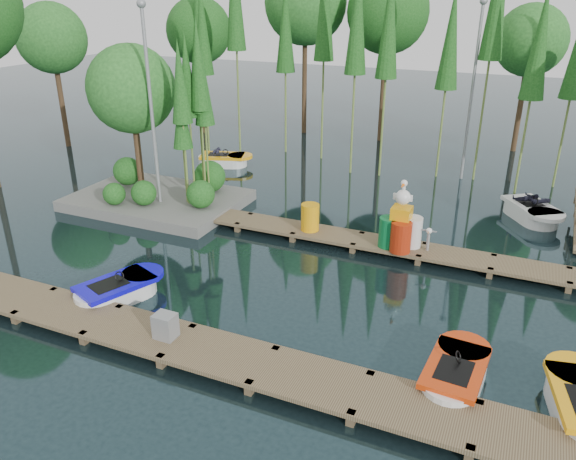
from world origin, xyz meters
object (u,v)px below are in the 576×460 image
at_px(boat_red, 455,375).
at_px(yellow_barrel, 310,217).
at_px(utility_cabinet, 165,326).
at_px(boat_blue, 118,291).
at_px(boat_yellow_far, 224,160).
at_px(island, 148,119).
at_px(drum_cluster, 401,229).

distance_m(boat_red, yellow_barrel, 7.90).
bearing_deg(yellow_barrel, boat_red, -45.74).
height_order(boat_red, utility_cabinet, utility_cabinet).
height_order(boat_blue, boat_yellow_far, boat_yellow_far).
height_order(boat_blue, boat_red, boat_blue).
height_order(island, boat_blue, island).
bearing_deg(boat_yellow_far, island, -88.26).
bearing_deg(boat_red, yellow_barrel, 138.15).
xyz_separation_m(boat_blue, boat_red, (8.64, 0.03, -0.00)).
xyz_separation_m(utility_cabinet, drum_cluster, (3.67, 6.84, 0.34)).
distance_m(boat_red, utility_cabinet, 6.33).
bearing_deg(boat_red, utility_cabinet, -163.75).
height_order(boat_blue, yellow_barrel, yellow_barrel).
height_order(utility_cabinet, yellow_barrel, yellow_barrel).
xyz_separation_m(boat_red, yellow_barrel, (-5.50, 5.65, 0.50)).
bearing_deg(utility_cabinet, island, 127.66).
relative_size(island, boat_red, 2.68).
xyz_separation_m(boat_blue, utility_cabinet, (2.46, -1.32, 0.35)).
xyz_separation_m(boat_yellow_far, drum_cluster, (9.69, -6.15, 0.66)).
relative_size(boat_blue, boat_red, 1.08).
bearing_deg(island, yellow_barrel, -6.74).
bearing_deg(island, drum_cluster, -5.59).
bearing_deg(boat_blue, yellow_barrel, 82.37).
bearing_deg(drum_cluster, boat_yellow_far, 147.63).
distance_m(island, drum_cluster, 9.99).
distance_m(island, yellow_barrel, 7.16).
bearing_deg(boat_blue, boat_yellow_far, 128.26).
bearing_deg(boat_blue, drum_cluster, 63.30).
height_order(yellow_barrel, drum_cluster, drum_cluster).
height_order(island, boat_yellow_far, island).
xyz_separation_m(boat_red, utility_cabinet, (-6.18, -1.35, 0.35)).
relative_size(boat_blue, yellow_barrel, 3.07).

